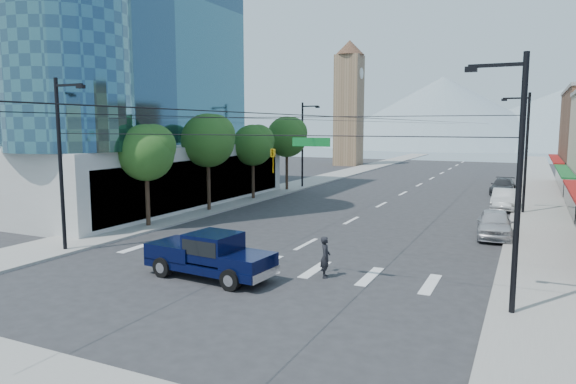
% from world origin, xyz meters
% --- Properties ---
extents(ground, '(160.00, 160.00, 0.00)m').
position_xyz_m(ground, '(0.00, 0.00, 0.00)').
color(ground, '#28282B').
rests_on(ground, ground).
extents(sidewalk_left, '(4.00, 120.00, 0.15)m').
position_xyz_m(sidewalk_left, '(-12.00, 40.00, 0.07)').
color(sidewalk_left, gray).
rests_on(sidewalk_left, ground).
extents(sidewalk_right, '(4.00, 120.00, 0.15)m').
position_xyz_m(sidewalk_right, '(12.00, 40.00, 0.07)').
color(sidewalk_right, gray).
rests_on(sidewalk_right, ground).
extents(office_tower, '(29.50, 27.00, 30.00)m').
position_xyz_m(office_tower, '(-26.26, 13.85, 14.45)').
color(office_tower, '#B7B7B2').
rests_on(office_tower, ground).
extents(clock_tower, '(4.80, 4.80, 20.40)m').
position_xyz_m(clock_tower, '(-16.50, 62.00, 10.64)').
color(clock_tower, '#8C6B4C').
rests_on(clock_tower, ground).
extents(mountain_left, '(80.00, 80.00, 22.00)m').
position_xyz_m(mountain_left, '(-15.00, 150.00, 11.00)').
color(mountain_left, gray).
rests_on(mountain_left, ground).
extents(mountain_right, '(90.00, 90.00, 18.00)m').
position_xyz_m(mountain_right, '(20.00, 160.00, 9.00)').
color(mountain_right, gray).
rests_on(mountain_right, ground).
extents(tree_near, '(3.65, 3.64, 6.71)m').
position_xyz_m(tree_near, '(-11.07, 6.10, 4.99)').
color(tree_near, black).
rests_on(tree_near, ground).
extents(tree_midnear, '(4.09, 4.09, 7.52)m').
position_xyz_m(tree_midnear, '(-11.07, 13.10, 5.59)').
color(tree_midnear, black).
rests_on(tree_midnear, ground).
extents(tree_midfar, '(3.65, 3.64, 6.71)m').
position_xyz_m(tree_midfar, '(-11.07, 20.10, 4.99)').
color(tree_midfar, black).
rests_on(tree_midfar, ground).
extents(tree_far, '(4.09, 4.09, 7.52)m').
position_xyz_m(tree_far, '(-11.07, 27.10, 5.59)').
color(tree_far, black).
rests_on(tree_far, ground).
extents(signal_rig, '(21.80, 0.20, 9.00)m').
position_xyz_m(signal_rig, '(0.19, -1.00, 4.64)').
color(signal_rig, black).
rests_on(signal_rig, ground).
extents(lamp_pole_nw, '(2.00, 0.25, 9.00)m').
position_xyz_m(lamp_pole_nw, '(-10.67, 30.00, 4.94)').
color(lamp_pole_nw, black).
rests_on(lamp_pole_nw, ground).
extents(lamp_pole_ne, '(2.00, 0.25, 9.00)m').
position_xyz_m(lamp_pole_ne, '(10.67, 22.00, 4.94)').
color(lamp_pole_ne, black).
rests_on(lamp_pole_ne, ground).
extents(pickup_truck, '(6.09, 2.72, 2.01)m').
position_xyz_m(pickup_truck, '(-1.30, -1.62, 1.04)').
color(pickup_truck, black).
rests_on(pickup_truck, ground).
extents(pedestrian, '(0.62, 0.77, 1.82)m').
position_xyz_m(pedestrian, '(3.24, 0.58, 0.91)').
color(pedestrian, black).
rests_on(pedestrian, ground).
extents(parked_car_near, '(2.35, 5.03, 1.67)m').
position_xyz_m(parked_car_near, '(9.40, 12.39, 0.83)').
color(parked_car_near, '#B8B8BE').
rests_on(parked_car_near, ground).
extents(parked_car_mid, '(1.80, 4.97, 1.63)m').
position_xyz_m(parked_car_mid, '(9.40, 23.80, 0.81)').
color(parked_car_mid, silver).
rests_on(parked_car_mid, ground).
extents(parked_car_far, '(2.28, 5.22, 1.49)m').
position_xyz_m(parked_car_far, '(8.83, 33.71, 0.75)').
color(parked_car_far, '#323235').
rests_on(parked_car_far, ground).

